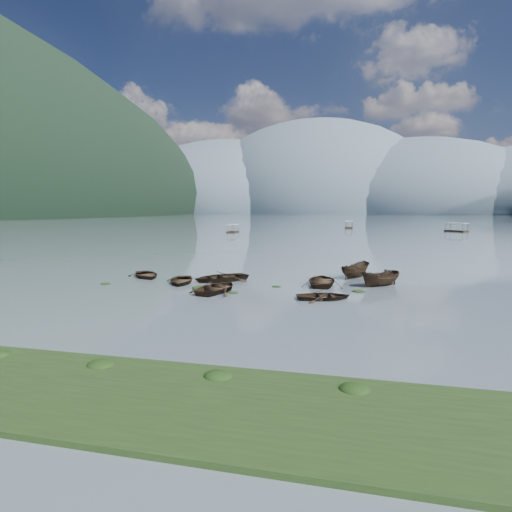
% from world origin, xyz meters
% --- Properties ---
extents(ground_plane, '(2400.00, 2400.00, 0.00)m').
position_xyz_m(ground_plane, '(0.00, 0.00, 0.00)').
color(ground_plane, slate).
extents(near_shore, '(60.00, 6.00, 0.50)m').
position_xyz_m(near_shore, '(0.00, -14.00, 0.00)').
color(near_shore, black).
rests_on(near_shore, ground).
extents(haze_mtn_a, '(520.00, 520.00, 280.00)m').
position_xyz_m(haze_mtn_a, '(-260.00, 900.00, 0.00)').
color(haze_mtn_a, '#475666').
rests_on(haze_mtn_a, ground).
extents(haze_mtn_b, '(520.00, 520.00, 340.00)m').
position_xyz_m(haze_mtn_b, '(-60.00, 900.00, 0.00)').
color(haze_mtn_b, '#475666').
rests_on(haze_mtn_b, ground).
extents(haze_mtn_c, '(520.00, 520.00, 260.00)m').
position_xyz_m(haze_mtn_c, '(140.00, 900.00, 0.00)').
color(haze_mtn_c, '#475666').
rests_on(haze_mtn_c, ground).
extents(haze_mtn_d, '(520.00, 520.00, 220.00)m').
position_xyz_m(haze_mtn_d, '(320.00, 900.00, 0.00)').
color(haze_mtn_d, '#475666').
rests_on(haze_mtn_d, ground).
extents(rowboat_0, '(4.02, 4.85, 0.87)m').
position_xyz_m(rowboat_0, '(-5.67, 6.85, 0.00)').
color(rowboat_0, black).
rests_on(rowboat_0, ground).
extents(rowboat_1, '(4.32, 5.36, 0.98)m').
position_xyz_m(rowboat_1, '(-1.33, 4.05, 0.00)').
color(rowboat_1, black).
rests_on(rowboat_1, ground).
extents(rowboat_3, '(3.72, 5.06, 1.02)m').
position_xyz_m(rowboat_3, '(6.61, 9.02, 0.00)').
color(rowboat_3, black).
rests_on(rowboat_3, ground).
extents(rowboat_4, '(4.53, 3.78, 0.81)m').
position_xyz_m(rowboat_4, '(7.08, 3.09, 0.00)').
color(rowboat_4, black).
rests_on(rowboat_4, ground).
extents(rowboat_5, '(4.14, 3.83, 1.59)m').
position_xyz_m(rowboat_5, '(11.50, 9.26, 0.00)').
color(rowboat_5, black).
rests_on(rowboat_5, ground).
extents(rowboat_6, '(5.08, 5.18, 0.88)m').
position_xyz_m(rowboat_6, '(-10.23, 9.03, 0.00)').
color(rowboat_6, black).
rests_on(rowboat_6, ground).
extents(rowboat_7, '(6.22, 6.18, 1.06)m').
position_xyz_m(rowboat_7, '(-2.55, 8.70, 0.00)').
color(rowboat_7, black).
rests_on(rowboat_7, ground).
extents(rowboat_8, '(3.54, 4.53, 1.66)m').
position_xyz_m(rowboat_8, '(9.48, 13.36, 0.00)').
color(rowboat_8, black).
rests_on(rowboat_8, ground).
extents(weed_clump_0, '(1.25, 1.02, 0.27)m').
position_xyz_m(weed_clump_0, '(-3.18, 4.88, 0.00)').
color(weed_clump_0, black).
rests_on(weed_clump_0, ground).
extents(weed_clump_1, '(0.88, 0.70, 0.19)m').
position_xyz_m(weed_clump_1, '(0.02, 3.76, 0.00)').
color(weed_clump_1, black).
rests_on(weed_clump_1, ground).
extents(weed_clump_2, '(1.26, 1.01, 0.27)m').
position_xyz_m(weed_clump_2, '(-2.98, 4.43, 0.00)').
color(weed_clump_2, black).
rests_on(weed_clump_2, ground).
extents(weed_clump_3, '(0.79, 0.66, 0.17)m').
position_xyz_m(weed_clump_3, '(2.92, 6.98, 0.00)').
color(weed_clump_3, black).
rests_on(weed_clump_3, ground).
extents(weed_clump_4, '(1.04, 0.82, 0.21)m').
position_xyz_m(weed_clump_4, '(9.66, 6.43, 0.00)').
color(weed_clump_4, black).
rests_on(weed_clump_4, ground).
extents(weed_clump_5, '(0.92, 0.75, 0.20)m').
position_xyz_m(weed_clump_5, '(-11.91, 4.89, 0.00)').
color(weed_clump_5, black).
rests_on(weed_clump_5, ground).
extents(weed_clump_6, '(0.87, 0.72, 0.18)m').
position_xyz_m(weed_clump_6, '(-1.98, 10.31, 0.00)').
color(weed_clump_6, black).
rests_on(weed_clump_6, ground).
extents(weed_clump_7, '(1.20, 0.96, 0.26)m').
position_xyz_m(weed_clump_7, '(6.42, 11.06, 0.00)').
color(weed_clump_7, black).
rests_on(weed_clump_7, ground).
extents(pontoon_left, '(2.60, 6.04, 2.30)m').
position_xyz_m(pontoon_left, '(-24.37, 87.90, 0.00)').
color(pontoon_left, black).
rests_on(pontoon_left, ground).
extents(pontoon_centre, '(3.07, 6.83, 2.58)m').
position_xyz_m(pontoon_centre, '(9.30, 124.60, 0.00)').
color(pontoon_centre, black).
rests_on(pontoon_centre, ground).
extents(pontoon_right, '(6.46, 6.86, 2.56)m').
position_xyz_m(pontoon_right, '(41.40, 107.35, 0.00)').
color(pontoon_right, black).
rests_on(pontoon_right, ground).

